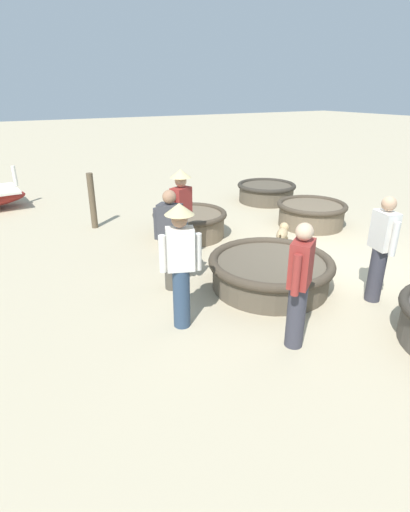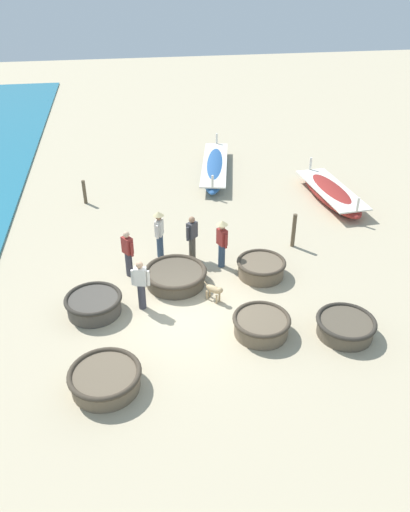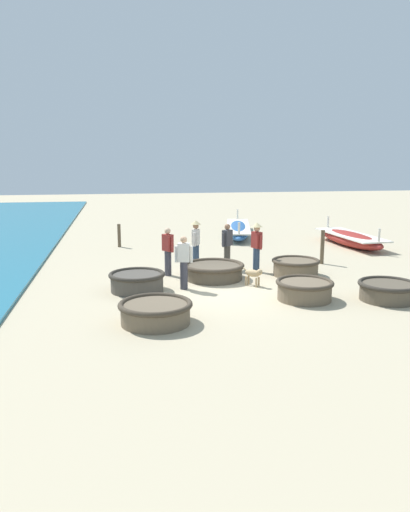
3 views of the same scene
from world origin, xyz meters
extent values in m
plane|color=#BCAD8C|center=(0.00, 0.00, 0.00)|extent=(80.00, 80.00, 0.00)
cylinder|color=brown|center=(2.65, 1.40, 0.24)|extent=(1.44, 1.44, 0.49)
torus|color=#42382B|center=(2.65, 1.40, 0.49)|extent=(1.55, 1.55, 0.12)
cylinder|color=brown|center=(-0.07, 1.40, 0.22)|extent=(1.80, 1.80, 0.43)
torus|color=#42382B|center=(-0.07, 1.40, 0.43)|extent=(1.95, 1.95, 0.14)
cylinder|color=brown|center=(1.91, -1.33, 0.24)|extent=(1.45, 1.45, 0.48)
torus|color=#42382B|center=(1.91, -1.33, 0.48)|extent=(1.56, 1.56, 0.12)
cylinder|color=brown|center=(4.11, -1.76, 0.22)|extent=(1.48, 1.48, 0.45)
torus|color=#332D26|center=(4.11, -1.76, 0.45)|extent=(1.60, 1.60, 0.12)
cylinder|color=silver|center=(7.10, 4.25, 0.79)|extent=(0.10, 0.10, 0.52)
cylinder|color=#4C473D|center=(0.66, 2.76, 0.41)|extent=(0.22, 0.22, 0.82)
cube|color=#3D3D42|center=(0.66, 2.76, 1.09)|extent=(0.40, 0.39, 0.54)
sphere|color=#A37556|center=(0.66, 2.76, 1.47)|extent=(0.20, 0.20, 0.20)
cylinder|color=#3D3D42|center=(0.82, 2.90, 1.04)|extent=(0.09, 0.09, 0.48)
cylinder|color=#3D3D42|center=(0.49, 2.61, 1.04)|extent=(0.09, 0.09, 0.48)
cylinder|color=#383842|center=(-1.45, 2.12, 0.41)|extent=(0.22, 0.22, 0.82)
cube|color=maroon|center=(-1.45, 2.12, 1.09)|extent=(0.38, 0.40, 0.54)
sphere|color=#DBB28E|center=(-1.45, 2.12, 1.47)|extent=(0.20, 0.20, 0.20)
cylinder|color=maroon|center=(-1.58, 2.30, 1.04)|extent=(0.09, 0.09, 0.48)
cylinder|color=maroon|center=(-1.33, 1.94, 1.04)|extent=(0.09, 0.09, 0.48)
cylinder|color=#2D425B|center=(1.53, 2.14, 0.41)|extent=(0.22, 0.22, 0.82)
cube|color=maroon|center=(1.53, 2.14, 1.09)|extent=(0.33, 0.40, 0.54)
sphere|color=tan|center=(1.53, 2.14, 1.47)|extent=(0.20, 0.20, 0.20)
cylinder|color=maroon|center=(1.61, 1.94, 1.04)|extent=(0.09, 0.09, 0.48)
cylinder|color=maroon|center=(1.44, 2.35, 1.04)|extent=(0.09, 0.09, 0.48)
cone|color=#D1BC84|center=(1.53, 2.14, 1.60)|extent=(0.36, 0.36, 0.14)
cylinder|color=#2D425B|center=(-0.38, 3.11, 0.41)|extent=(0.22, 0.22, 0.82)
cube|color=silver|center=(-0.38, 3.11, 1.09)|extent=(0.33, 0.40, 0.54)
sphere|color=#A37556|center=(-0.38, 3.11, 1.47)|extent=(0.20, 0.20, 0.20)
cylinder|color=silver|center=(-0.30, 3.31, 1.04)|extent=(0.09, 0.09, 0.48)
cylinder|color=silver|center=(-0.46, 2.90, 1.04)|extent=(0.09, 0.09, 0.48)
cone|color=#D1BC84|center=(-0.38, 3.11, 1.60)|extent=(0.36, 0.36, 0.14)
cylinder|color=#383842|center=(-1.16, 0.34, 0.41)|extent=(0.22, 0.22, 0.82)
cube|color=silver|center=(-1.16, 0.34, 1.09)|extent=(0.38, 0.30, 0.54)
sphere|color=tan|center=(-1.16, 0.34, 1.47)|extent=(0.20, 0.20, 0.20)
cylinder|color=silver|center=(-0.94, 0.28, 1.04)|extent=(0.09, 0.09, 0.48)
cylinder|color=silver|center=(-1.37, 0.39, 1.04)|extent=(0.09, 0.09, 0.48)
ellipsoid|color=tan|center=(0.92, 0.36, 0.39)|extent=(0.50, 0.52, 0.22)
sphere|color=tan|center=(1.08, 0.18, 0.46)|extent=(0.18, 0.18, 0.18)
cylinder|color=tan|center=(0.75, 0.54, 0.45)|extent=(0.17, 0.18, 0.16)
cylinder|color=tan|center=(1.09, 0.27, 0.14)|extent=(0.06, 0.06, 0.28)
cylinder|color=tan|center=(0.99, 0.18, 0.14)|extent=(0.06, 0.06, 0.28)
cylinder|color=tan|center=(0.85, 0.54, 0.14)|extent=(0.06, 0.06, 0.28)
cylinder|color=tan|center=(0.74, 0.45, 0.14)|extent=(0.06, 0.06, 0.28)
cylinder|color=brown|center=(4.22, 3.00, 0.62)|extent=(0.14, 0.14, 1.23)
camera|label=1|loc=(-4.47, 5.09, 2.90)|focal=28.00mm
camera|label=2|loc=(-1.32, -11.32, 8.81)|focal=35.00mm
camera|label=3|loc=(-2.93, -13.73, 3.79)|focal=35.00mm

